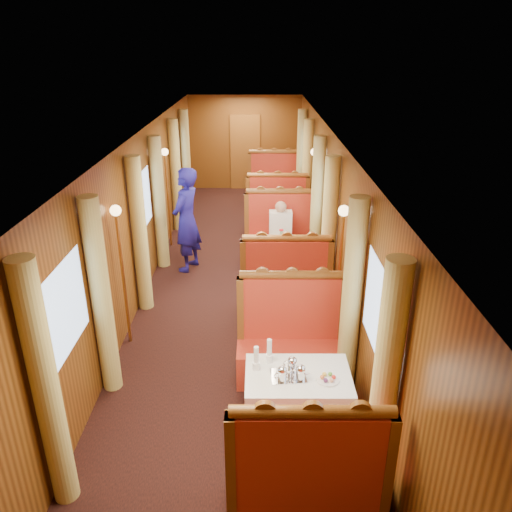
{
  "coord_description": "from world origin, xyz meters",
  "views": [
    {
      "loc": [
        0.35,
        -7.57,
        3.79
      ],
      "look_at": [
        0.32,
        -1.23,
        1.05
      ],
      "focal_mm": 35.0,
      "sensor_mm": 36.0,
      "label": 1
    }
  ],
  "objects_px": {
    "banquette_far_fwd": "(277,214)",
    "teapot_left": "(282,376)",
    "steward": "(186,220)",
    "table_mid": "(282,264)",
    "passenger": "(280,227)",
    "banquette_near_aft": "(291,345)",
    "tea_tray": "(288,376)",
    "rose_vase_mid": "(281,233)",
    "fruit_plate": "(328,379)",
    "rose_vase_far": "(277,178)",
    "banquette_far_aft": "(274,188)",
    "teapot_back": "(292,367)",
    "banquette_near_fwd": "(306,482)",
    "table_near": "(297,405)",
    "banquette_mid_aft": "(280,239)",
    "teapot_right": "(300,375)",
    "banquette_mid_fwd": "(285,289)",
    "table_far": "(275,202)"
  },
  "relations": [
    {
      "from": "passenger",
      "to": "teapot_back",
      "type": "bearing_deg",
      "value": -90.83
    },
    {
      "from": "teapot_left",
      "to": "table_near",
      "type": "bearing_deg",
      "value": 12.6
    },
    {
      "from": "teapot_left",
      "to": "rose_vase_far",
      "type": "relative_size",
      "value": 0.45
    },
    {
      "from": "rose_vase_mid",
      "to": "table_mid",
      "type": "bearing_deg",
      "value": 24.19
    },
    {
      "from": "teapot_left",
      "to": "banquette_near_fwd",
      "type": "bearing_deg",
      "value": -99.79
    },
    {
      "from": "teapot_left",
      "to": "steward",
      "type": "distance_m",
      "value": 4.49
    },
    {
      "from": "table_far",
      "to": "teapot_back",
      "type": "height_order",
      "value": "teapot_back"
    },
    {
      "from": "fruit_plate",
      "to": "rose_vase_far",
      "type": "relative_size",
      "value": 0.63
    },
    {
      "from": "rose_vase_mid",
      "to": "steward",
      "type": "height_order",
      "value": "steward"
    },
    {
      "from": "teapot_right",
      "to": "tea_tray",
      "type": "bearing_deg",
      "value": 169.41
    },
    {
      "from": "table_mid",
      "to": "banquette_mid_aft",
      "type": "distance_m",
      "value": 1.02
    },
    {
      "from": "table_mid",
      "to": "banquette_far_fwd",
      "type": "distance_m",
      "value": 2.49
    },
    {
      "from": "table_near",
      "to": "teapot_back",
      "type": "distance_m",
      "value": 0.45
    },
    {
      "from": "banquette_mid_fwd",
      "to": "rose_vase_far",
      "type": "relative_size",
      "value": 3.72
    },
    {
      "from": "table_mid",
      "to": "passenger",
      "type": "relative_size",
      "value": 1.38
    },
    {
      "from": "fruit_plate",
      "to": "passenger",
      "type": "height_order",
      "value": "passenger"
    },
    {
      "from": "banquette_near_fwd",
      "to": "fruit_plate",
      "type": "distance_m",
      "value": 1.03
    },
    {
      "from": "banquette_near_fwd",
      "to": "tea_tray",
      "type": "height_order",
      "value": "banquette_near_fwd"
    },
    {
      "from": "teapot_back",
      "to": "banquette_near_aft",
      "type": "bearing_deg",
      "value": 109.53
    },
    {
      "from": "teapot_right",
      "to": "rose_vase_mid",
      "type": "height_order",
      "value": "rose_vase_mid"
    },
    {
      "from": "banquette_near_fwd",
      "to": "fruit_plate",
      "type": "height_order",
      "value": "banquette_near_fwd"
    },
    {
      "from": "table_near",
      "to": "banquette_far_fwd",
      "type": "bearing_deg",
      "value": 90.0
    },
    {
      "from": "teapot_left",
      "to": "rose_vase_mid",
      "type": "height_order",
      "value": "rose_vase_mid"
    },
    {
      "from": "banquette_near_aft",
      "to": "table_mid",
      "type": "xyz_separation_m",
      "value": [
        0.0,
        2.49,
        -0.05
      ]
    },
    {
      "from": "tea_tray",
      "to": "rose_vase_mid",
      "type": "relative_size",
      "value": 0.94
    },
    {
      "from": "fruit_plate",
      "to": "rose_vase_mid",
      "type": "relative_size",
      "value": 0.63
    },
    {
      "from": "banquette_far_fwd",
      "to": "passenger",
      "type": "xyz_separation_m",
      "value": [
        -0.0,
        -1.71,
        0.32
      ]
    },
    {
      "from": "banquette_far_fwd",
      "to": "teapot_left",
      "type": "bearing_deg",
      "value": -91.57
    },
    {
      "from": "table_mid",
      "to": "banquette_mid_aft",
      "type": "xyz_separation_m",
      "value": [
        0.0,
        1.01,
        0.05
      ]
    },
    {
      "from": "banquette_far_aft",
      "to": "steward",
      "type": "distance_m",
      "value": 4.25
    },
    {
      "from": "banquette_near_aft",
      "to": "banquette_far_aft",
      "type": "relative_size",
      "value": 1.0
    },
    {
      "from": "table_far",
      "to": "teapot_back",
      "type": "bearing_deg",
      "value": -90.5
    },
    {
      "from": "banquette_mid_aft",
      "to": "banquette_near_aft",
      "type": "bearing_deg",
      "value": -90.0
    },
    {
      "from": "passenger",
      "to": "banquette_near_fwd",
      "type": "bearing_deg",
      "value": -90.0
    },
    {
      "from": "banquette_near_fwd",
      "to": "tea_tray",
      "type": "relative_size",
      "value": 3.94
    },
    {
      "from": "banquette_near_aft",
      "to": "teapot_back",
      "type": "xyz_separation_m",
      "value": [
        -0.06,
        -0.98,
        0.39
      ]
    },
    {
      "from": "table_near",
      "to": "teapot_right",
      "type": "distance_m",
      "value": 0.45
    },
    {
      "from": "banquette_near_aft",
      "to": "banquette_mid_aft",
      "type": "height_order",
      "value": "same"
    },
    {
      "from": "banquette_near_fwd",
      "to": "rose_vase_far",
      "type": "relative_size",
      "value": 3.72
    },
    {
      "from": "banquette_far_aft",
      "to": "fruit_plate",
      "type": "bearing_deg",
      "value": -88.01
    },
    {
      "from": "table_mid",
      "to": "banquette_mid_fwd",
      "type": "xyz_separation_m",
      "value": [
        0.0,
        -1.01,
        0.05
      ]
    },
    {
      "from": "fruit_plate",
      "to": "rose_vase_far",
      "type": "height_order",
      "value": "rose_vase_far"
    },
    {
      "from": "table_near",
      "to": "table_mid",
      "type": "distance_m",
      "value": 3.5
    },
    {
      "from": "banquette_far_fwd",
      "to": "passenger",
      "type": "height_order",
      "value": "banquette_far_fwd"
    },
    {
      "from": "teapot_right",
      "to": "steward",
      "type": "relative_size",
      "value": 0.09
    },
    {
      "from": "teapot_right",
      "to": "fruit_plate",
      "type": "bearing_deg",
      "value": 15.26
    },
    {
      "from": "table_near",
      "to": "teapot_left",
      "type": "height_order",
      "value": "teapot_left"
    },
    {
      "from": "table_near",
      "to": "teapot_right",
      "type": "relative_size",
      "value": 6.45
    },
    {
      "from": "banquette_near_fwd",
      "to": "table_mid",
      "type": "xyz_separation_m",
      "value": [
        0.0,
        4.51,
        -0.05
      ]
    },
    {
      "from": "banquette_near_aft",
      "to": "banquette_far_aft",
      "type": "xyz_separation_m",
      "value": [
        0.0,
        7.0,
        0.0
      ]
    }
  ]
}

